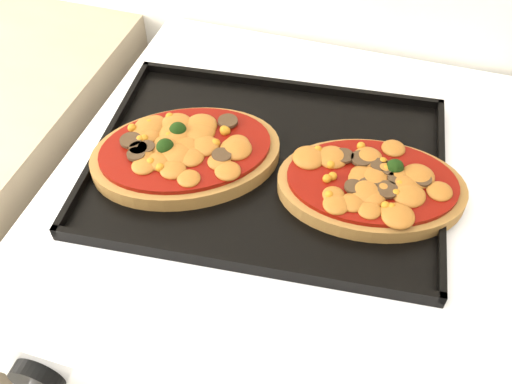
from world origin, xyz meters
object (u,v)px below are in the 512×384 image
(pizza_left, at_px, (186,152))
(pizza_right, at_px, (371,184))
(baking_tray, at_px, (267,163))
(stove, at_px, (278,333))

(pizza_left, height_order, pizza_right, pizza_left)
(baking_tray, bearing_deg, pizza_right, -9.95)
(pizza_left, xyz_separation_m, pizza_right, (0.24, 0.02, -0.00))
(stove, bearing_deg, baking_tray, -161.31)
(baking_tray, relative_size, pizza_left, 1.84)
(stove, relative_size, pizza_left, 3.75)
(pizza_right, bearing_deg, pizza_left, -176.17)
(stove, relative_size, baking_tray, 2.04)
(stove, distance_m, baking_tray, 0.47)
(pizza_right, bearing_deg, baking_tray, 175.45)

